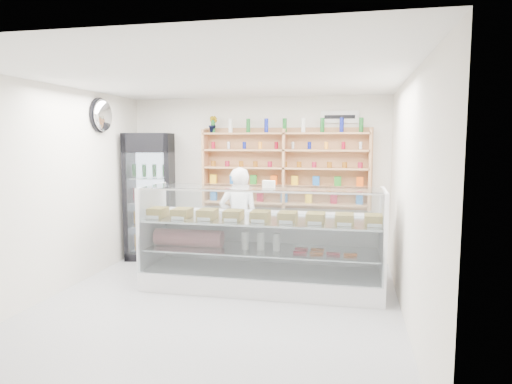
# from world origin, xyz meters

# --- Properties ---
(room) EXTENTS (5.00, 5.00, 5.00)m
(room) POSITION_xyz_m (0.00, 0.00, 1.40)
(room) COLOR #A9A9AE
(room) RESTS_ON ground
(display_counter) EXTENTS (3.29, 0.98, 1.43)m
(display_counter) POSITION_xyz_m (0.42, 0.79, 0.38)
(display_counter) COLOR white
(display_counter) RESTS_ON floor
(shop_worker) EXTENTS (0.68, 0.53, 1.66)m
(shop_worker) POSITION_xyz_m (-0.08, 1.48, 0.83)
(shop_worker) COLOR silver
(shop_worker) RESTS_ON floor
(drinks_cooler) EXTENTS (0.94, 0.92, 2.19)m
(drinks_cooler) POSITION_xyz_m (-1.85, 2.13, 1.10)
(drinks_cooler) COLOR black
(drinks_cooler) RESTS_ON floor
(wall_shelving) EXTENTS (2.84, 0.28, 1.33)m
(wall_shelving) POSITION_xyz_m (0.50, 2.34, 1.59)
(wall_shelving) COLOR tan
(wall_shelving) RESTS_ON back_wall
(potted_plant) EXTENTS (0.19, 0.17, 0.29)m
(potted_plant) POSITION_xyz_m (-0.75, 2.34, 2.34)
(potted_plant) COLOR #1E6626
(potted_plant) RESTS_ON wall_shelving
(security_mirror) EXTENTS (0.15, 0.50, 0.50)m
(security_mirror) POSITION_xyz_m (-2.17, 1.20, 2.45)
(security_mirror) COLOR silver
(security_mirror) RESTS_ON left_wall
(wall_sign) EXTENTS (0.62, 0.03, 0.20)m
(wall_sign) POSITION_xyz_m (1.40, 2.47, 2.45)
(wall_sign) COLOR white
(wall_sign) RESTS_ON back_wall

